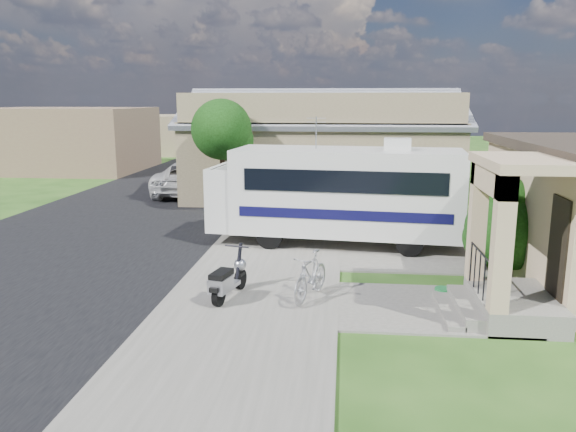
# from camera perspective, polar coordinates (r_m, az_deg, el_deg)

# --- Properties ---
(ground) EXTENTS (120.00, 120.00, 0.00)m
(ground) POSITION_cam_1_polar(r_m,az_deg,el_deg) (13.79, 1.02, -7.46)
(ground) COLOR #1C3F11
(street_slab) EXTENTS (9.00, 80.00, 0.02)m
(street_slab) POSITION_cam_1_polar(r_m,az_deg,el_deg) (24.94, -14.41, 0.94)
(street_slab) COLOR black
(street_slab) RESTS_ON ground
(sidewalk_slab) EXTENTS (4.00, 80.00, 0.06)m
(sidewalk_slab) POSITION_cam_1_polar(r_m,az_deg,el_deg) (23.51, 0.64, 0.71)
(sidewalk_slab) COLOR #5E5B55
(sidewalk_slab) RESTS_ON ground
(driveway_slab) EXTENTS (7.00, 6.00, 0.05)m
(driveway_slab) POSITION_cam_1_polar(r_m,az_deg,el_deg) (18.06, 6.98, -2.80)
(driveway_slab) COLOR #5E5B55
(driveway_slab) RESTS_ON ground
(walk_slab) EXTENTS (4.00, 3.00, 0.05)m
(walk_slab) POSITION_cam_1_polar(r_m,az_deg,el_deg) (12.95, 14.16, -9.03)
(walk_slab) COLOR #5E5B55
(walk_slab) RESTS_ON ground
(warehouse) EXTENTS (12.50, 8.40, 5.04)m
(warehouse) POSITION_cam_1_polar(r_m,az_deg,el_deg) (27.09, 3.53, 6.35)
(warehouse) COLOR #736348
(warehouse) RESTS_ON ground
(distant_bldg_far) EXTENTS (10.00, 8.00, 4.00)m
(distant_bldg_far) POSITION_cam_1_polar(r_m,az_deg,el_deg) (39.45, -21.65, 7.27)
(distant_bldg_far) COLOR brown
(distant_bldg_far) RESTS_ON ground
(distant_bldg_near) EXTENTS (8.00, 7.00, 3.20)m
(distant_bldg_near) POSITION_cam_1_polar(r_m,az_deg,el_deg) (49.74, -13.19, 8.09)
(distant_bldg_near) COLOR #736348
(distant_bldg_near) RESTS_ON ground
(street_tree_a) EXTENTS (2.44, 2.40, 4.58)m
(street_tree_a) POSITION_cam_1_polar(r_m,az_deg,el_deg) (22.58, -6.48, 8.42)
(street_tree_a) COLOR #312316
(street_tree_a) RESTS_ON ground
(street_tree_b) EXTENTS (2.44, 2.40, 4.73)m
(street_tree_b) POSITION_cam_1_polar(r_m,az_deg,el_deg) (32.40, -2.71, 9.74)
(street_tree_b) COLOR #312316
(street_tree_b) RESTS_ON ground
(street_tree_c) EXTENTS (2.44, 2.40, 4.42)m
(street_tree_c) POSITION_cam_1_polar(r_m,az_deg,el_deg) (41.33, -0.84, 9.79)
(street_tree_c) COLOR #312316
(street_tree_c) RESTS_ON ground
(motorhome) EXTENTS (7.97, 3.16, 3.98)m
(motorhome) POSITION_cam_1_polar(r_m,az_deg,el_deg) (17.64, 5.05, 2.49)
(motorhome) COLOR silver
(motorhome) RESTS_ON ground
(shrub) EXTENTS (2.16, 2.06, 2.65)m
(shrub) POSITION_cam_1_polar(r_m,az_deg,el_deg) (15.52, 21.24, -0.89)
(shrub) COLOR #312316
(shrub) RESTS_ON ground
(scooter) EXTENTS (0.75, 1.72, 1.14)m
(scooter) POSITION_cam_1_polar(r_m,az_deg,el_deg) (12.93, -6.17, -6.50)
(scooter) COLOR black
(scooter) RESTS_ON ground
(bicycle) EXTENTS (1.08, 1.87, 1.08)m
(bicycle) POSITION_cam_1_polar(r_m,az_deg,el_deg) (12.89, 2.31, -6.33)
(bicycle) COLOR #9C9CA3
(bicycle) RESTS_ON ground
(pickup_truck) EXTENTS (2.75, 5.89, 1.63)m
(pickup_truck) POSITION_cam_1_polar(r_m,az_deg,el_deg) (27.77, -9.60, 3.90)
(pickup_truck) COLOR silver
(pickup_truck) RESTS_ON ground
(van) EXTENTS (2.97, 6.16, 1.73)m
(van) POSITION_cam_1_polar(r_m,az_deg,el_deg) (34.56, -7.32, 5.58)
(van) COLOR silver
(van) RESTS_ON ground
(garden_hose) EXTENTS (0.38, 0.38, 0.17)m
(garden_hose) POSITION_cam_1_polar(r_m,az_deg,el_deg) (13.80, 15.44, -7.52)
(garden_hose) COLOR #15692E
(garden_hose) RESTS_ON ground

